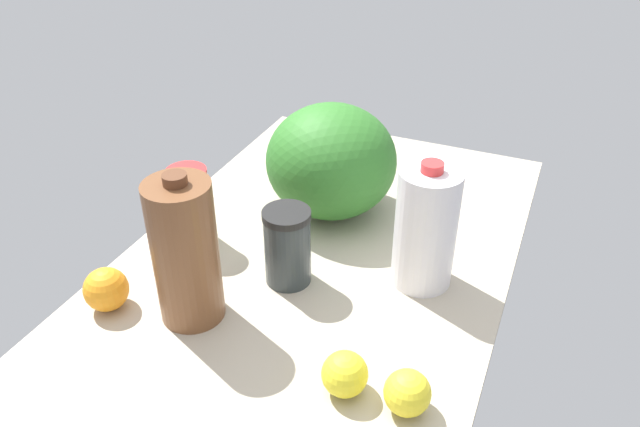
{
  "coord_description": "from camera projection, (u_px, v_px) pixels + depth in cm",
  "views": [
    {
      "loc": [
        96.32,
        41.09,
        80.32
      ],
      "look_at": [
        0.0,
        0.0,
        13.0
      ],
      "focal_mm": 35.0,
      "sensor_mm": 36.0,
      "label": 1
    }
  ],
  "objects": [
    {
      "name": "countertop",
      "position": [
        320.0,
        260.0,
        1.31
      ],
      "size": [
        120.0,
        76.0,
        3.0
      ],
      "primitive_type": "cube",
      "color": "#AFA48F",
      "rests_on": "ground"
    },
    {
      "name": "watermelon",
      "position": [
        331.0,
        161.0,
        1.38
      ],
      "size": [
        28.97,
        28.97,
        25.25
      ],
      "primitive_type": "ellipsoid",
      "color": "#2E7026",
      "rests_on": "countertop"
    },
    {
      "name": "chocolate_milk_jug",
      "position": [
        185.0,
        252.0,
        1.07
      ],
      "size": [
        11.54,
        11.54,
        29.11
      ],
      "color": "brown",
      "rests_on": "countertop"
    },
    {
      "name": "tumbler_cup",
      "position": [
        190.0,
        206.0,
        1.3
      ],
      "size": [
        8.36,
        8.36,
        17.0
      ],
      "color": "beige",
      "rests_on": "countertop"
    },
    {
      "name": "shaker_bottle",
      "position": [
        287.0,
        246.0,
        1.19
      ],
      "size": [
        9.19,
        9.19,
        15.77
      ],
      "color": "#2D3537",
      "rests_on": "countertop"
    },
    {
      "name": "milk_jug",
      "position": [
        425.0,
        228.0,
        1.16
      ],
      "size": [
        11.7,
        11.7,
        25.97
      ],
      "color": "white",
      "rests_on": "countertop"
    },
    {
      "name": "lemon_near_front",
      "position": [
        407.0,
        393.0,
        0.94
      ],
      "size": [
        7.31,
        7.31,
        7.31
      ],
      "primitive_type": "sphere",
      "color": "yellow",
      "rests_on": "countertop"
    },
    {
      "name": "orange_loose",
      "position": [
        106.0,
        289.0,
        1.14
      ],
      "size": [
        8.21,
        8.21,
        8.21
      ],
      "primitive_type": "sphere",
      "color": "orange",
      "rests_on": "countertop"
    },
    {
      "name": "lemon_beside_bowl",
      "position": [
        345.0,
        374.0,
        0.97
      ],
      "size": [
        7.44,
        7.44,
        7.44
      ],
      "primitive_type": "sphere",
      "color": "yellow",
      "rests_on": "countertop"
    }
  ]
}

